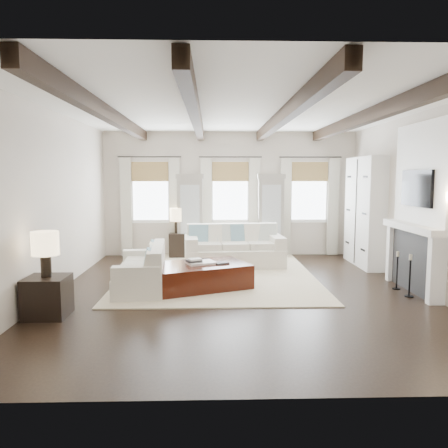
{
  "coord_description": "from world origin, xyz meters",
  "views": [
    {
      "loc": [
        -0.49,
        -7.58,
        2.06
      ],
      "look_at": [
        -0.25,
        0.72,
        1.15
      ],
      "focal_mm": 35.0,
      "sensor_mm": 36.0,
      "label": 1
    }
  ],
  "objects_px": {
    "sofa_left": "(144,271)",
    "side_table_front": "(47,297)",
    "side_table_back": "(178,245)",
    "sofa_back": "(234,249)",
    "ottoman": "(199,276)"
  },
  "relations": [
    {
      "from": "side_table_back",
      "to": "sofa_back",
      "type": "bearing_deg",
      "value": -40.16
    },
    {
      "from": "sofa_left",
      "to": "ottoman",
      "type": "relative_size",
      "value": 1.11
    },
    {
      "from": "side_table_back",
      "to": "sofa_left",
      "type": "bearing_deg",
      "value": -96.95
    },
    {
      "from": "sofa_back",
      "to": "side_table_front",
      "type": "bearing_deg",
      "value": -129.5
    },
    {
      "from": "sofa_back",
      "to": "ottoman",
      "type": "bearing_deg",
      "value": -110.34
    },
    {
      "from": "sofa_left",
      "to": "ottoman",
      "type": "height_order",
      "value": "sofa_left"
    },
    {
      "from": "sofa_left",
      "to": "side_table_front",
      "type": "distance_m",
      "value": 1.96
    },
    {
      "from": "side_table_back",
      "to": "ottoman",
      "type": "bearing_deg",
      "value": -78.52
    },
    {
      "from": "side_table_back",
      "to": "side_table_front",
      "type": "bearing_deg",
      "value": -108.26
    },
    {
      "from": "ottoman",
      "to": "side_table_front",
      "type": "height_order",
      "value": "side_table_front"
    },
    {
      "from": "sofa_left",
      "to": "side_table_back",
      "type": "relative_size",
      "value": 3.1
    },
    {
      "from": "sofa_back",
      "to": "side_table_front",
      "type": "height_order",
      "value": "sofa_back"
    },
    {
      "from": "ottoman",
      "to": "side_table_back",
      "type": "xyz_separation_m",
      "value": [
        -0.64,
        3.14,
        0.08
      ]
    },
    {
      "from": "sofa_left",
      "to": "side_table_back",
      "type": "height_order",
      "value": "sofa_left"
    },
    {
      "from": "side_table_front",
      "to": "side_table_back",
      "type": "relative_size",
      "value": 0.96
    }
  ]
}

